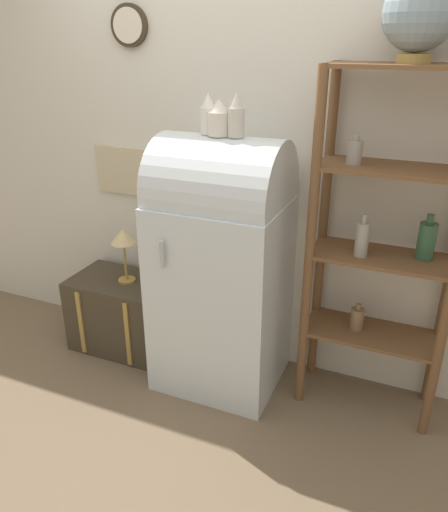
{
  "coord_description": "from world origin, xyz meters",
  "views": [
    {
      "loc": [
        1.01,
        -2.08,
        1.93
      ],
      "look_at": [
        0.02,
        0.25,
        0.81
      ],
      "focal_mm": 35.0,
      "sensor_mm": 36.0,
      "label": 1
    }
  ],
  "objects": [
    {
      "name": "ground_plane",
      "position": [
        0.0,
        0.0,
        0.0
      ],
      "size": [
        12.0,
        12.0,
        0.0
      ],
      "primitive_type": "plane",
      "color": "#7A664C"
    },
    {
      "name": "wall_back",
      "position": [
        -0.0,
        0.57,
        1.35
      ],
      "size": [
        7.0,
        0.09,
        2.7
      ],
      "color": "silver",
      "rests_on": "ground_plane"
    },
    {
      "name": "refrigerator",
      "position": [
        -0.0,
        0.25,
        0.76
      ],
      "size": [
        0.69,
        0.63,
        1.47
      ],
      "color": "silver",
      "rests_on": "ground_plane"
    },
    {
      "name": "suitcase_trunk",
      "position": [
        -0.74,
        0.3,
        0.25
      ],
      "size": [
        0.64,
        0.43,
        0.49
      ],
      "color": "#423828",
      "rests_on": "ground_plane"
    },
    {
      "name": "shelf_unit",
      "position": [
        0.84,
        0.36,
        1.02
      ],
      "size": [
        0.73,
        0.34,
        1.82
      ],
      "color": "brown",
      "rests_on": "ground_plane"
    },
    {
      "name": "globe",
      "position": [
        0.86,
        0.37,
        2.02
      ],
      "size": [
        0.31,
        0.31,
        0.35
      ],
      "color": "#AD8942",
      "rests_on": "shelf_unit"
    },
    {
      "name": "vase_left",
      "position": [
        -0.07,
        0.26,
        1.57
      ],
      "size": [
        0.08,
        0.08,
        0.2
      ],
      "color": "white",
      "rests_on": "refrigerator"
    },
    {
      "name": "vase_center",
      "position": [
        -0.01,
        0.24,
        1.56
      ],
      "size": [
        0.12,
        0.12,
        0.18
      ],
      "color": "silver",
      "rests_on": "refrigerator"
    },
    {
      "name": "vase_right",
      "position": [
        0.09,
        0.23,
        1.57
      ],
      "size": [
        0.08,
        0.08,
        0.21
      ],
      "color": "beige",
      "rests_on": "refrigerator"
    },
    {
      "name": "desk_lamp",
      "position": [
        -0.68,
        0.3,
        0.78
      ],
      "size": [
        0.16,
        0.16,
        0.36
      ],
      "color": "#AD8942",
      "rests_on": "suitcase_trunk"
    }
  ]
}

